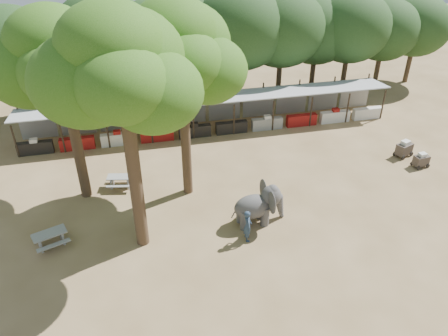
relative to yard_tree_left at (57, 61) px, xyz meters
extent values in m
plane|color=brown|center=(9.13, -7.19, -8.20)|extent=(100.00, 100.00, 0.00)
cube|color=#9FA1A7|center=(9.13, 6.81, -5.70)|extent=(28.00, 2.99, 0.39)
cylinder|color=#2D2319|center=(-3.47, 5.46, -7.00)|extent=(0.12, 0.12, 2.40)
cylinder|color=#2D2319|center=(-3.47, 8.16, -6.80)|extent=(0.12, 0.12, 2.80)
cube|color=black|center=(-3.47, 5.71, -7.75)|extent=(2.38, 0.50, 0.90)
cube|color=gray|center=(-3.47, 8.11, -7.20)|extent=(2.52, 0.12, 2.00)
cylinder|color=#2D2319|center=(-0.67, 5.46, -7.00)|extent=(0.12, 0.12, 2.40)
cylinder|color=#2D2319|center=(-0.67, 8.16, -6.80)|extent=(0.12, 0.12, 2.80)
cube|color=maroon|center=(-0.67, 5.71, -7.75)|extent=(2.38, 0.50, 0.90)
cube|color=gray|center=(-0.67, 8.11, -7.20)|extent=(2.52, 0.12, 2.00)
cylinder|color=#2D2319|center=(2.13, 5.46, -7.00)|extent=(0.12, 0.12, 2.40)
cylinder|color=#2D2319|center=(2.13, 8.16, -6.80)|extent=(0.12, 0.12, 2.80)
cube|color=silver|center=(2.13, 5.71, -7.75)|extent=(2.38, 0.50, 0.90)
cube|color=gray|center=(2.13, 8.11, -7.20)|extent=(2.52, 0.12, 2.00)
cylinder|color=#2D2319|center=(4.93, 5.46, -7.00)|extent=(0.12, 0.12, 2.40)
cylinder|color=#2D2319|center=(4.93, 8.16, -6.80)|extent=(0.12, 0.12, 2.80)
cube|color=maroon|center=(4.93, 5.71, -7.75)|extent=(2.38, 0.50, 0.90)
cube|color=gray|center=(4.93, 8.11, -7.20)|extent=(2.52, 0.12, 2.00)
cylinder|color=#2D2319|center=(7.73, 5.46, -7.00)|extent=(0.12, 0.12, 2.40)
cylinder|color=#2D2319|center=(7.73, 8.16, -6.80)|extent=(0.12, 0.12, 2.80)
cube|color=black|center=(7.73, 5.71, -7.75)|extent=(2.38, 0.50, 0.90)
cube|color=gray|center=(7.73, 8.11, -7.20)|extent=(2.52, 0.12, 2.00)
cylinder|color=#2D2319|center=(10.53, 5.46, -7.00)|extent=(0.12, 0.12, 2.40)
cylinder|color=#2D2319|center=(10.53, 8.16, -6.80)|extent=(0.12, 0.12, 2.80)
cube|color=black|center=(10.53, 5.71, -7.75)|extent=(2.38, 0.50, 0.90)
cube|color=gray|center=(10.53, 8.11, -7.20)|extent=(2.52, 0.12, 2.00)
cylinder|color=#2D2319|center=(13.33, 5.46, -7.00)|extent=(0.12, 0.12, 2.40)
cylinder|color=#2D2319|center=(13.33, 8.16, -6.80)|extent=(0.12, 0.12, 2.80)
cube|color=gray|center=(13.33, 5.71, -7.75)|extent=(2.38, 0.50, 0.90)
cube|color=gray|center=(13.33, 8.11, -7.20)|extent=(2.52, 0.12, 2.00)
cylinder|color=#2D2319|center=(16.13, 5.46, -7.00)|extent=(0.12, 0.12, 2.40)
cylinder|color=#2D2319|center=(16.13, 8.16, -6.80)|extent=(0.12, 0.12, 2.80)
cube|color=maroon|center=(16.13, 5.71, -7.75)|extent=(2.38, 0.50, 0.90)
cube|color=gray|center=(16.13, 8.11, -7.20)|extent=(2.52, 0.12, 2.00)
cylinder|color=#2D2319|center=(18.93, 5.46, -7.00)|extent=(0.12, 0.12, 2.40)
cylinder|color=#2D2319|center=(18.93, 8.16, -6.80)|extent=(0.12, 0.12, 2.80)
cube|color=silver|center=(18.93, 5.71, -7.75)|extent=(2.38, 0.50, 0.90)
cube|color=gray|center=(18.93, 8.11, -7.20)|extent=(2.52, 0.12, 2.00)
cylinder|color=#2D2319|center=(21.73, 5.46, -7.00)|extent=(0.12, 0.12, 2.40)
cylinder|color=#2D2319|center=(21.73, 8.16, -6.80)|extent=(0.12, 0.12, 2.80)
cube|color=silver|center=(21.73, 5.71, -7.75)|extent=(2.38, 0.50, 0.90)
cube|color=gray|center=(21.73, 8.11, -7.20)|extent=(2.52, 0.12, 2.00)
cylinder|color=#332316|center=(0.13, -0.19, -3.60)|extent=(0.60, 0.60, 9.20)
cone|color=#332316|center=(0.13, -0.19, 1.00)|extent=(0.57, 0.57, 2.88)
ellipsoid|color=#22520D|center=(-1.27, 0.11, -0.38)|extent=(4.80, 4.80, 3.94)
ellipsoid|color=#22520D|center=(1.33, -0.79, -0.78)|extent=(4.20, 4.20, 3.44)
ellipsoid|color=#22520D|center=(0.33, 0.91, 0.22)|extent=(5.20, 5.20, 4.26)
ellipsoid|color=#22520D|center=(0.13, -1.49, -0.08)|extent=(3.80, 3.80, 3.12)
ellipsoid|color=#22520D|center=(-0.17, 0.01, 1.02)|extent=(4.40, 4.40, 3.61)
cylinder|color=#332316|center=(3.13, -5.19, -3.00)|extent=(0.64, 0.64, 10.40)
cone|color=#332316|center=(3.13, -5.19, 2.20)|extent=(0.61, 0.61, 3.25)
ellipsoid|color=#22520D|center=(1.73, -4.89, 0.64)|extent=(4.80, 4.80, 3.94)
ellipsoid|color=#22520D|center=(4.33, -5.79, 0.24)|extent=(4.20, 4.20, 3.44)
ellipsoid|color=#22520D|center=(3.33, -4.09, 1.24)|extent=(5.20, 5.20, 4.26)
ellipsoid|color=#22520D|center=(3.13, -6.49, 0.94)|extent=(3.80, 3.80, 3.12)
ellipsoid|color=#22520D|center=(2.83, -4.99, 2.04)|extent=(4.40, 4.40, 3.61)
cylinder|color=#332316|center=(6.13, -1.19, -3.40)|extent=(0.56, 0.56, 9.60)
cone|color=#332316|center=(6.13, -1.19, 1.40)|extent=(0.53, 0.53, 3.00)
ellipsoid|color=#22520D|center=(4.73, -0.89, -0.04)|extent=(4.80, 4.80, 3.94)
ellipsoid|color=#22520D|center=(7.33, -1.79, -0.44)|extent=(4.20, 4.20, 3.44)
ellipsoid|color=#22520D|center=(6.33, -0.09, 0.56)|extent=(5.20, 5.20, 4.26)
ellipsoid|color=#22520D|center=(6.13, -2.49, 0.26)|extent=(3.80, 3.80, 3.12)
ellipsoid|color=#22520D|center=(5.83, -0.99, 1.36)|extent=(4.40, 4.40, 3.61)
cylinder|color=#332316|center=(-4.20, 11.81, -6.33)|extent=(0.44, 0.44, 3.74)
ellipsoid|color=black|center=(-4.20, 11.81, -2.68)|extent=(6.46, 5.95, 5.61)
cylinder|color=#332316|center=(-0.87, 11.81, -6.33)|extent=(0.44, 0.44, 3.74)
ellipsoid|color=black|center=(-0.87, 11.81, -2.68)|extent=(6.46, 5.95, 5.61)
cylinder|color=#332316|center=(2.47, 11.81, -6.33)|extent=(0.44, 0.44, 3.74)
ellipsoid|color=black|center=(2.47, 11.81, -2.68)|extent=(6.46, 5.95, 5.61)
cylinder|color=#332316|center=(5.80, 11.81, -6.33)|extent=(0.44, 0.44, 3.74)
ellipsoid|color=black|center=(5.80, 11.81, -2.68)|extent=(6.46, 5.95, 5.61)
cylinder|color=#332316|center=(9.13, 11.81, -6.33)|extent=(0.44, 0.44, 3.74)
ellipsoid|color=black|center=(9.13, 11.81, -2.68)|extent=(6.46, 5.95, 5.61)
cylinder|color=#332316|center=(12.47, 11.81, -6.33)|extent=(0.44, 0.44, 3.74)
ellipsoid|color=black|center=(12.47, 11.81, -2.68)|extent=(6.46, 5.95, 5.61)
cylinder|color=#332316|center=(15.80, 11.81, -6.33)|extent=(0.44, 0.44, 3.74)
ellipsoid|color=black|center=(15.80, 11.81, -2.68)|extent=(6.46, 5.95, 5.61)
cylinder|color=#332316|center=(19.13, 11.81, -6.33)|extent=(0.44, 0.44, 3.74)
ellipsoid|color=black|center=(19.13, 11.81, -2.68)|extent=(6.46, 5.95, 5.61)
cylinder|color=#332316|center=(22.47, 11.81, -6.33)|extent=(0.44, 0.44, 3.74)
ellipsoid|color=black|center=(22.47, 11.81, -2.68)|extent=(6.46, 5.95, 5.61)
cylinder|color=#332316|center=(25.80, 11.81, -6.33)|extent=(0.44, 0.44, 3.74)
ellipsoid|color=black|center=(25.80, 11.81, -2.68)|extent=(6.46, 5.95, 5.61)
cylinder|color=#332316|center=(29.13, 11.81, -6.33)|extent=(0.44, 0.44, 3.74)
ellipsoid|color=black|center=(29.13, 11.81, -2.68)|extent=(6.46, 5.95, 5.61)
ellipsoid|color=#3E3C3C|center=(9.10, -4.95, -7.10)|extent=(2.18, 1.37, 1.36)
cylinder|color=#3E3C3C|center=(8.54, -5.31, -7.62)|extent=(0.52, 0.52, 1.15)
cylinder|color=#3E3C3C|center=(8.50, -4.67, -7.62)|extent=(0.52, 0.52, 1.15)
cylinder|color=#3E3C3C|center=(9.70, -5.23, -7.62)|extent=(0.52, 0.52, 1.15)
cylinder|color=#3E3C3C|center=(9.66, -4.59, -7.62)|extent=(0.52, 0.52, 1.15)
ellipsoid|color=#3E3C3C|center=(10.10, -4.88, -6.61)|extent=(1.23, 1.02, 1.26)
ellipsoid|color=#3E3C3C|center=(9.95, -5.51, -6.58)|extent=(0.26, 1.05, 1.30)
ellipsoid|color=#3E3C3C|center=(9.86, -4.28, -6.58)|extent=(0.26, 1.05, 1.30)
cone|color=#3E3C3C|center=(10.71, -4.84, -7.49)|extent=(0.55, 0.55, 1.43)
imported|color=#26384C|center=(8.46, -6.20, -7.29)|extent=(0.50, 0.70, 1.82)
cube|color=gray|center=(-1.45, -4.41, -7.41)|extent=(1.81, 1.29, 0.07)
cube|color=gray|center=(-1.97, -4.60, -7.82)|extent=(0.33, 0.66, 0.77)
cube|color=gray|center=(-0.94, -4.22, -7.82)|extent=(0.33, 0.66, 0.77)
cube|color=gray|center=(-1.24, -4.98, -7.74)|extent=(1.64, 0.82, 0.05)
cube|color=gray|center=(-1.66, -3.84, -7.74)|extent=(1.64, 0.82, 0.05)
cube|color=gray|center=(2.16, 0.23, -7.47)|extent=(1.62, 0.99, 0.06)
cube|color=gray|center=(1.66, 0.33, -7.85)|extent=(0.22, 0.61, 0.71)
cube|color=gray|center=(2.65, 0.13, -7.85)|extent=(0.22, 0.61, 0.71)
cube|color=gray|center=(2.05, -0.32, -7.78)|extent=(1.54, 0.55, 0.05)
cube|color=gray|center=(2.27, 0.77, -7.78)|extent=(1.54, 0.55, 0.05)
cube|color=#382D27|center=(21.56, -1.80, -7.73)|extent=(1.01, 0.67, 0.66)
cylinder|color=black|center=(21.22, -2.16, -8.06)|extent=(0.29, 0.09, 0.28)
cylinder|color=black|center=(21.97, -2.07, -8.06)|extent=(0.29, 0.09, 0.28)
cylinder|color=black|center=(21.15, -1.53, -8.06)|extent=(0.29, 0.09, 0.28)
cylinder|color=black|center=(21.90, -1.45, -8.06)|extent=(0.29, 0.09, 0.28)
cube|color=silver|center=(21.56, -1.80, -7.30)|extent=(0.51, 0.43, 0.24)
cube|color=#382D27|center=(21.24, -0.30, -7.65)|extent=(1.26, 1.01, 0.77)
cylinder|color=black|center=(20.96, -0.80, -8.04)|extent=(0.33, 0.18, 0.33)
cylinder|color=black|center=(21.78, -0.48, -8.04)|extent=(0.33, 0.18, 0.33)
cylinder|color=black|center=(20.70, -0.13, -8.04)|extent=(0.33, 0.18, 0.33)
cylinder|color=black|center=(21.52, 0.19, -8.04)|extent=(0.33, 0.18, 0.33)
cube|color=silver|center=(21.24, -0.30, -7.16)|extent=(0.67, 0.61, 0.27)
camera|label=1|loc=(3.38, -22.87, 7.10)|focal=35.00mm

